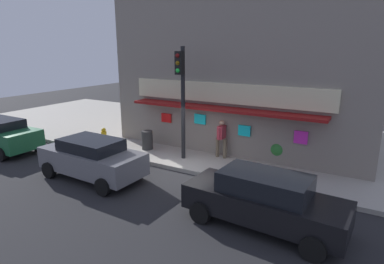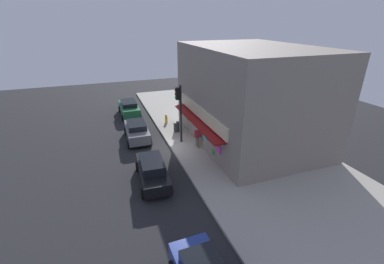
# 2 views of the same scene
# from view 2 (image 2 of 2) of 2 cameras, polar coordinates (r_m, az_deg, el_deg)

# --- Properties ---
(ground_plane) EXTENTS (54.15, 54.15, 0.00)m
(ground_plane) POSITION_cam_2_polar(r_m,az_deg,el_deg) (21.71, -4.78, -3.57)
(ground_plane) COLOR #232326
(sidewalk) EXTENTS (36.10, 11.22, 0.17)m
(sidewalk) POSITION_cam_2_polar(r_m,az_deg,el_deg) (23.57, 8.46, -1.25)
(sidewalk) COLOR #A39E93
(sidewalk) RESTS_ON ground_plane
(corner_building) EXTENTS (12.37, 9.44, 7.79)m
(corner_building) POSITION_cam_2_polar(r_m,az_deg,el_deg) (22.14, 12.53, 7.77)
(corner_building) COLOR gray
(corner_building) RESTS_ON sidewalk
(traffic_light) EXTENTS (0.32, 0.58, 4.90)m
(traffic_light) POSITION_cam_2_polar(r_m,az_deg,el_deg) (21.26, -2.77, 5.57)
(traffic_light) COLOR black
(traffic_light) RESTS_ON sidewalk
(fire_hydrant) EXTENTS (0.52, 0.28, 0.81)m
(fire_hydrant) POSITION_cam_2_polar(r_m,az_deg,el_deg) (26.58, -5.65, 2.90)
(fire_hydrant) COLOR gold
(fire_hydrant) RESTS_ON sidewalk
(trash_can) EXTENTS (0.54, 0.54, 0.91)m
(trash_can) POSITION_cam_2_polar(r_m,az_deg,el_deg) (24.30, -3.39, 1.14)
(trash_can) COLOR #2D2D2D
(trash_can) RESTS_ON sidewalk
(pedestrian) EXTENTS (0.53, 0.62, 1.72)m
(pedestrian) POSITION_cam_2_polar(r_m,az_deg,el_deg) (21.11, 1.23, -0.90)
(pedestrian) COLOR brown
(pedestrian) RESTS_ON sidewalk
(potted_plant_by_doorway) EXTENTS (0.79, 0.79, 1.05)m
(potted_plant_by_doorway) POSITION_cam_2_polar(r_m,az_deg,el_deg) (19.50, 5.49, -4.36)
(potted_plant_by_doorway) COLOR gray
(potted_plant_by_doorway) RESTS_ON sidewalk
(parked_car_black) EXTENTS (4.64, 2.11, 1.62)m
(parked_car_black) POSITION_cam_2_polar(r_m,az_deg,el_deg) (17.27, -8.65, -8.26)
(parked_car_black) COLOR black
(parked_car_black) RESTS_ON ground_plane
(parked_car_green) EXTENTS (4.59, 2.05, 1.61)m
(parked_car_green) POSITION_cam_2_polar(r_m,az_deg,el_deg) (29.67, -13.56, 5.15)
(parked_car_green) COLOR #1E6038
(parked_car_green) RESTS_ON ground_plane
(parked_car_grey) EXTENTS (4.35, 2.11, 1.60)m
(parked_car_grey) POSITION_cam_2_polar(r_m,az_deg,el_deg) (23.39, -11.94, 0.30)
(parked_car_grey) COLOR slate
(parked_car_grey) RESTS_ON ground_plane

